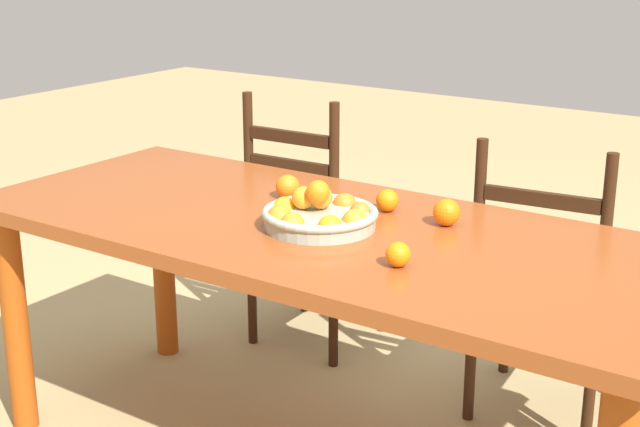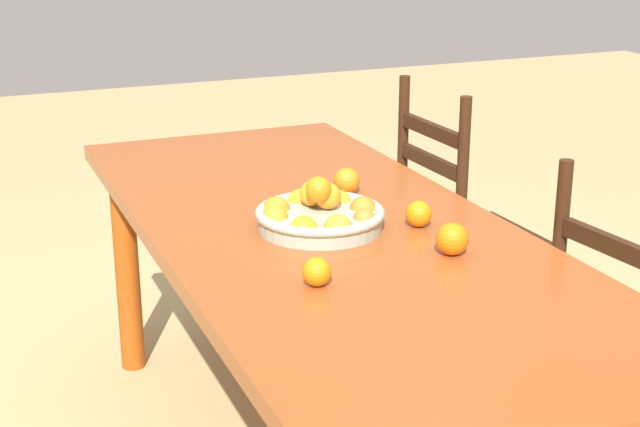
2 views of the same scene
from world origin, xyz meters
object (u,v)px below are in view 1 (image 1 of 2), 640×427
Objects in this scene: chair_near_window at (547,288)px; orange_loose_1 at (288,187)px; fruit_bowl at (319,215)px; chair_by_cabinet at (311,229)px; orange_loose_2 at (447,212)px; orange_loose_3 at (387,200)px; dining_table at (321,257)px; orange_loose_0 at (398,254)px.

orange_loose_1 is at bearing 34.77° from chair_near_window.
chair_by_cabinet is at bearing 126.22° from fruit_bowl.
orange_loose_2 is 1.15× the size of orange_loose_3.
chair_by_cabinet is at bearing 118.73° from orange_loose_1.
orange_loose_1 reaches higher than dining_table.
dining_table is 33.34× the size of orange_loose_0.
orange_loose_1 reaches higher than orange_loose_0.
orange_loose_3 is at bearing 51.21° from chair_near_window.
chair_near_window is 13.11× the size of orange_loose_1.
orange_loose_0 is at bearing -26.56° from dining_table.
chair_by_cabinet is (-0.54, 0.73, -0.22)m from dining_table.
chair_by_cabinet is 1.30m from orange_loose_0.
chair_by_cabinet reaches higher than chair_near_window.
orange_loose_2 reaches higher than orange_loose_3.
orange_loose_3 is (-0.25, 0.37, 0.00)m from orange_loose_0.
chair_by_cabinet reaches higher than orange_loose_2.
orange_loose_2 reaches higher than dining_table.
fruit_bowl reaches higher than orange_loose_3.
dining_table is 28.51× the size of orange_loose_1.
chair_by_cabinet is (-0.95, 0.03, 0.02)m from chair_near_window.
orange_loose_2 is at bearing -6.24° from orange_loose_3.
chair_by_cabinet is at bearing 146.80° from orange_loose_2.
orange_loose_0 is 0.65m from orange_loose_1.
orange_loose_0 is at bearing -56.45° from orange_loose_3.
chair_near_window is at bearing 61.28° from fruit_bowl.
orange_loose_3 is (-0.20, 0.02, -0.00)m from orange_loose_2.
fruit_bowl is 5.13× the size of orange_loose_0.
fruit_bowl is at bearing -37.09° from orange_loose_1.
fruit_bowl is 4.39× the size of orange_loose_1.
orange_loose_3 is (0.63, -0.52, 0.35)m from chair_by_cabinet.
chair_by_cabinet is 15.08× the size of orange_loose_3.
fruit_bowl reaches higher than orange_loose_1.
orange_loose_2 is at bearing 97.89° from orange_loose_0.
dining_table is at bearing -34.12° from orange_loose_1.
chair_by_cabinet is 1.00m from fruit_bowl.
dining_table is 31.46× the size of orange_loose_3.
orange_loose_2 is 0.20m from orange_loose_3.
orange_loose_1 is 0.32m from orange_loose_3.
chair_near_window is 0.90m from fruit_bowl.
chair_near_window is 0.64m from orange_loose_2.
orange_loose_1 is (-0.24, 0.18, 0.00)m from fruit_bowl.
chair_by_cabinet is 3.11× the size of fruit_bowl.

